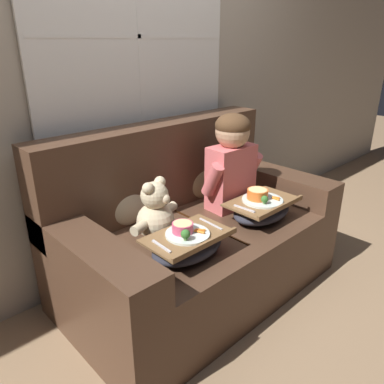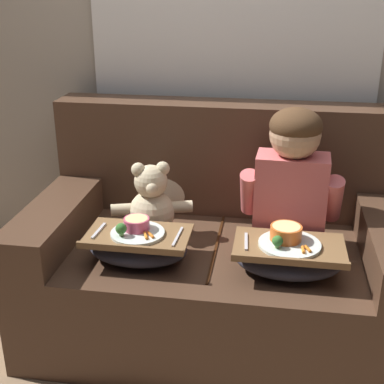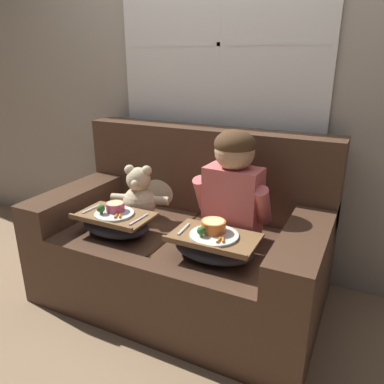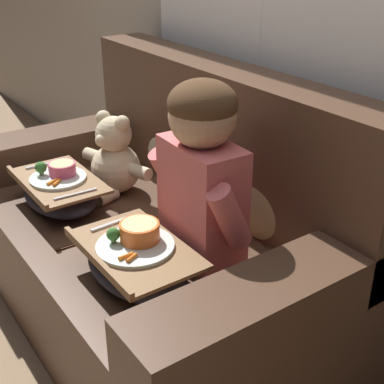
% 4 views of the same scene
% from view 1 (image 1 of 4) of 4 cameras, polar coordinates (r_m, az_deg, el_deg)
% --- Properties ---
extents(ground_plane, '(14.00, 14.00, 0.00)m').
position_cam_1_polar(ground_plane, '(2.52, 1.15, -14.27)').
color(ground_plane, '#8E7051').
extents(wall_back_with_window, '(8.00, 0.08, 2.60)m').
position_cam_1_polar(wall_back_with_window, '(2.48, -8.50, 17.62)').
color(wall_back_with_window, '#A89E8E').
rests_on(wall_back_with_window, ground_plane).
extents(couch, '(1.68, 0.97, 1.02)m').
position_cam_1_polar(couch, '(2.38, -0.03, -6.54)').
color(couch, '#4C3323').
rests_on(couch, ground_plane).
extents(throw_pillow_behind_child, '(0.34, 0.16, 0.35)m').
position_cam_1_polar(throw_pillow_behind_child, '(2.61, 1.44, 2.73)').
color(throw_pillow_behind_child, tan).
rests_on(throw_pillow_behind_child, couch).
extents(throw_pillow_behind_teddy, '(0.32, 0.16, 0.34)m').
position_cam_1_polar(throw_pillow_behind_teddy, '(2.25, -9.87, -0.95)').
color(throw_pillow_behind_teddy, '#C1B293').
rests_on(throw_pillow_behind_teddy, couch).
extents(child_figure, '(0.44, 0.22, 0.62)m').
position_cam_1_polar(child_figure, '(2.39, 6.06, 5.25)').
color(child_figure, '#DB6666').
rests_on(child_figure, couch).
extents(teddy_bear, '(0.37, 0.27, 0.35)m').
position_cam_1_polar(teddy_bear, '(2.05, -5.50, -3.40)').
color(teddy_bear, beige).
rests_on(teddy_bear, couch).
extents(lap_tray_child, '(0.44, 0.28, 0.19)m').
position_cam_1_polar(lap_tray_child, '(2.33, 10.55, -2.46)').
color(lap_tray_child, '#2D2D38').
rests_on(lap_tray_child, child_figure).
extents(lap_tray_teddy, '(0.43, 0.28, 0.19)m').
position_cam_1_polar(lap_tray_teddy, '(1.91, -0.69, -7.95)').
color(lap_tray_teddy, '#2D2D38').
rests_on(lap_tray_teddy, teddy_bear).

